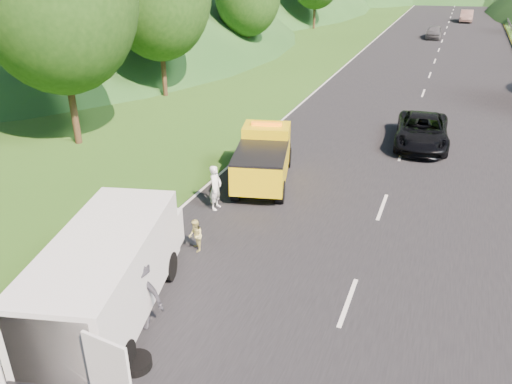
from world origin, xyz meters
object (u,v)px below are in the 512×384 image
at_px(tow_truck, 264,157).
at_px(woman, 216,209).
at_px(white_van, 108,271).
at_px(spare_tire, 136,367).
at_px(child, 196,251).
at_px(worker, 142,327).
at_px(passing_suv, 420,145).
at_px(suitcase, 131,209).

height_order(tow_truck, woman, tow_truck).
relative_size(white_van, spare_tire, 9.96).
height_order(child, worker, worker).
xyz_separation_m(white_van, child, (0.52, 3.54, -1.37)).
relative_size(tow_truck, worker, 2.83).
xyz_separation_m(woman, spare_tire, (1.70, -7.72, 0.00)).
relative_size(woman, worker, 0.86).
distance_m(woman, passing_suv, 11.65).
xyz_separation_m(tow_truck, woman, (-0.77, -2.89, -1.09)).
xyz_separation_m(white_van, worker, (0.92, -0.13, -1.37)).
distance_m(child, passing_suv, 13.83).
bearing_deg(child, white_van, -46.48).
xyz_separation_m(child, spare_tire, (1.02, -4.88, 0.00)).
bearing_deg(spare_tire, woman, 102.40).
distance_m(white_van, suitcase, 5.56).
distance_m(spare_tire, passing_suv, 18.09).
bearing_deg(woman, worker, -171.04).
height_order(suitcase, spare_tire, suitcase).
xyz_separation_m(woman, passing_suv, (6.38, 9.75, 0.00)).
height_order(tow_truck, white_van, white_van).
xyz_separation_m(worker, spare_tire, (0.62, -1.20, 0.00)).
xyz_separation_m(woman, child, (0.67, -2.85, 0.00)).
height_order(tow_truck, child, tow_truck).
relative_size(tow_truck, child, 5.13).
distance_m(woman, worker, 6.61).
bearing_deg(white_van, child, 67.01).
height_order(woman, spare_tire, woman).
bearing_deg(passing_suv, woman, -127.22).
xyz_separation_m(white_van, woman, (-0.15, 6.39, -1.37)).
distance_m(tow_truck, suitcase, 5.68).
distance_m(child, worker, 3.70).
height_order(child, spare_tire, child).
bearing_deg(tow_truck, spare_tire, -98.93).
bearing_deg(passing_suv, tow_truck, -133.30).
bearing_deg(passing_suv, suitcase, -132.10).
bearing_deg(worker, white_van, 160.48).
distance_m(white_van, woman, 6.54).
bearing_deg(suitcase, white_van, -60.30).
height_order(tow_truck, worker, tow_truck).
relative_size(tow_truck, woman, 3.28).
bearing_deg(suitcase, woman, 32.87).
xyz_separation_m(white_van, passing_suv, (6.23, 16.14, -1.37)).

